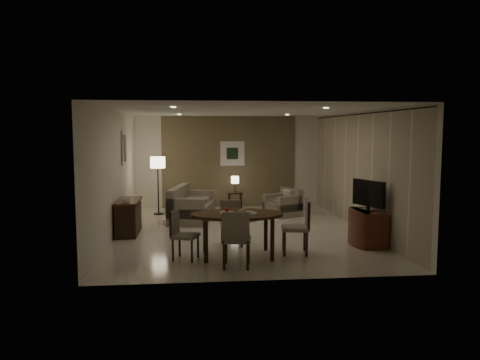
{
  "coord_description": "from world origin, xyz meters",
  "views": [
    {
      "loc": [
        -1.06,
        -10.34,
        2.26
      ],
      "look_at": [
        0.0,
        0.2,
        1.15
      ],
      "focal_mm": 35.0,
      "sensor_mm": 36.0,
      "label": 1
    }
  ],
  "objects": [
    {
      "name": "chair_far",
      "position": [
        -0.31,
        -1.28,
        0.44
      ],
      "size": [
        0.44,
        0.44,
        0.89
      ],
      "primitive_type": null,
      "rotation": [
        0.0,
        0.0,
        0.03
      ],
      "color": "gray",
      "rests_on": "floor"
    },
    {
      "name": "downlight_fr",
      "position": [
        1.4,
        1.8,
        2.69
      ],
      "size": [
        0.1,
        0.1,
        0.01
      ],
      "primitive_type": "cylinder",
      "color": "white",
      "rests_on": "ceiling"
    },
    {
      "name": "chair_left",
      "position": [
        -1.21,
        -2.2,
        0.43
      ],
      "size": [
        0.53,
        0.53,
        0.87
      ],
      "primitive_type": null,
      "rotation": [
        0.0,
        0.0,
        1.25
      ],
      "color": "gray",
      "rests_on": "floor"
    },
    {
      "name": "tv_cabinet",
      "position": [
        2.4,
        -1.5,
        0.35
      ],
      "size": [
        0.48,
        0.9,
        0.7
      ],
      "primitive_type": null,
      "color": "#5D2B1B",
      "rests_on": "floor"
    },
    {
      "name": "art_left_frame",
      "position": [
        -2.72,
        1.2,
        1.85
      ],
      "size": [
        0.03,
        0.6,
        0.8
      ],
      "primitive_type": "cube",
      "color": "silver",
      "rests_on": "wall_left"
    },
    {
      "name": "round_rug",
      "position": [
        0.12,
        1.53,
        0.01
      ],
      "size": [
        1.09,
        1.09,
        0.01
      ],
      "primitive_type": "cylinder",
      "color": "#3D3222",
      "rests_on": "floor"
    },
    {
      "name": "table_lamp",
      "position": [
        0.12,
        2.83,
        0.78
      ],
      "size": [
        0.22,
        0.22,
        0.5
      ],
      "primitive_type": null,
      "color": "#FFEAC1",
      "rests_on": "side_table"
    },
    {
      "name": "art_back_frame",
      "position": [
        0.1,
        3.46,
        1.6
      ],
      "size": [
        0.72,
        0.03,
        0.72
      ],
      "primitive_type": "cube",
      "color": "silver",
      "rests_on": "wall_back"
    },
    {
      "name": "downlight_nr",
      "position": [
        1.4,
        -1.8,
        2.69
      ],
      "size": [
        0.1,
        0.1,
        0.01
      ],
      "primitive_type": "cylinder",
      "color": "white",
      "rests_on": "ceiling"
    },
    {
      "name": "downlight_nl",
      "position": [
        -1.4,
        -1.8,
        2.69
      ],
      "size": [
        0.1,
        0.1,
        0.01
      ],
      "primitive_type": "cylinder",
      "color": "white",
      "rests_on": "ceiling"
    },
    {
      "name": "curtain_rod",
      "position": [
        2.68,
        0.0,
        2.64
      ],
      "size": [
        0.03,
        6.8,
        0.03
      ],
      "primitive_type": "cylinder",
      "rotation": [
        1.57,
        0.0,
        0.0
      ],
      "color": "black",
      "rests_on": "wall_right"
    },
    {
      "name": "plate_a",
      "position": [
        -0.46,
        -2.04,
        0.79
      ],
      "size": [
        0.26,
        0.26,
        0.02
      ],
      "primitive_type": "cylinder",
      "color": "white",
      "rests_on": "dining_table"
    },
    {
      "name": "chair_near",
      "position": [
        -0.35,
        -2.74,
        0.48
      ],
      "size": [
        0.53,
        0.53,
        0.96
      ],
      "primitive_type": null,
      "rotation": [
        0.0,
        0.0,
        2.99
      ],
      "color": "gray",
      "rests_on": "floor"
    },
    {
      "name": "fruit_apple",
      "position": [
        -0.46,
        -2.04,
        0.85
      ],
      "size": [
        0.09,
        0.09,
        0.09
      ],
      "primitive_type": "sphere",
      "color": "red",
      "rests_on": "plate_a"
    },
    {
      "name": "napkin",
      "position": [
        -0.06,
        -2.14,
        0.82
      ],
      "size": [
        0.12,
        0.08,
        0.03
      ],
      "primitive_type": "cube",
      "color": "white",
      "rests_on": "plate_b"
    },
    {
      "name": "art_left_canvas",
      "position": [
        -2.71,
        1.2,
        1.85
      ],
      "size": [
        0.01,
        0.46,
        0.64
      ],
      "primitive_type": "cube",
      "color": "gray",
      "rests_on": "wall_left"
    },
    {
      "name": "taupe_accent",
      "position": [
        0.0,
        3.48,
        1.35
      ],
      "size": [
        3.96,
        0.03,
        2.7
      ],
      "primitive_type": "cube",
      "color": "#736848",
      "rests_on": "wall_back"
    },
    {
      "name": "art_back_canvas",
      "position": [
        0.1,
        3.44,
        1.6
      ],
      "size": [
        0.34,
        0.01,
        0.34
      ],
      "primitive_type": "cube",
      "color": "black",
      "rests_on": "wall_back"
    },
    {
      "name": "armchair",
      "position": [
        1.31,
        1.87,
        0.36
      ],
      "size": [
        1.04,
        1.06,
        0.71
      ],
      "primitive_type": null,
      "rotation": [
        0.0,
        0.0,
        -1.11
      ],
      "color": "gray",
      "rests_on": "floor"
    },
    {
      "name": "flat_tv",
      "position": [
        2.38,
        -1.5,
        1.02
      ],
      "size": [
        0.36,
        0.85,
        0.6
      ],
      "primitive_type": null,
      "rotation": [
        0.0,
        0.0,
        0.35
      ],
      "color": "black",
      "rests_on": "tv_cabinet"
    },
    {
      "name": "console_desk",
      "position": [
        -2.49,
        0.0,
        0.38
      ],
      "size": [
        0.48,
        1.2,
        0.75
      ],
      "primitive_type": null,
      "color": "#442915",
      "rests_on": "floor"
    },
    {
      "name": "dining_table",
      "position": [
        -0.28,
        -2.09,
        0.39
      ],
      "size": [
        1.68,
        1.05,
        0.79
      ],
      "primitive_type": null,
      "color": "#442915",
      "rests_on": "floor"
    },
    {
      "name": "curtain_wall",
      "position": [
        2.68,
        0.0,
        1.32
      ],
      "size": [
        0.08,
        6.7,
        2.58
      ],
      "primitive_type": null,
      "color": "beige",
      "rests_on": "wall_right"
    },
    {
      "name": "side_table",
      "position": [
        0.12,
        2.83,
        0.26
      ],
      "size": [
        0.41,
        0.41,
        0.53
      ],
      "primitive_type": null,
      "color": "#301F10",
      "rests_on": "floor"
    },
    {
      "name": "telephone",
      "position": [
        -2.49,
        -0.3,
        0.8
      ],
      "size": [
        0.2,
        0.14,
        0.09
      ],
      "primitive_type": null,
      "color": "white",
      "rests_on": "console_desk"
    },
    {
      "name": "plate_b",
      "position": [
        -0.06,
        -2.14,
        0.79
      ],
      "size": [
        0.26,
        0.26,
        0.02
      ],
      "primitive_type": "cylinder",
      "color": "white",
      "rests_on": "dining_table"
    },
    {
      "name": "chair_right",
      "position": [
        0.8,
        -2.01,
        0.5
      ],
      "size": [
        0.55,
        0.55,
        0.99
      ],
      "primitive_type": null,
      "rotation": [
        0.0,
        0.0,
        -1.72
      ],
      "color": "gray",
      "rests_on": "floor"
    },
    {
      "name": "downlight_fl",
      "position": [
        -1.4,
        1.8,
        2.69
      ],
      "size": [
        0.1,
        0.1,
        0.01
      ],
      "primitive_type": "cylinder",
      "color": "white",
      "rests_on": "ceiling"
    },
    {
      "name": "sofa",
      "position": [
        -1.09,
        1.46,
        0.43
      ],
      "size": [
        1.97,
        1.25,
        0.86
      ],
      "primitive_type": null,
      "rotation": [
        0.0,
        0.0,
        1.37
      ],
      "color": "gray",
      "rests_on": "floor"
    },
    {
      "name": "floor_lamp",
      "position": [
        -2.01,
        2.41,
        0.79
      ],
      "size": [
        0.4,
        0.4,
        1.57
      ],
      "primitive_type": null,
      "color": "#FFE5B7",
      "rests_on": "floor"
    },
    {
      "name": "room_shell",
      "position": [
        0.0,
        0.4,
        1.35
      ],
      "size": [
        5.5,
        7.0,
        2.7
      ],
      "color": "beige",
      "rests_on": "ground"
    }
  ]
}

